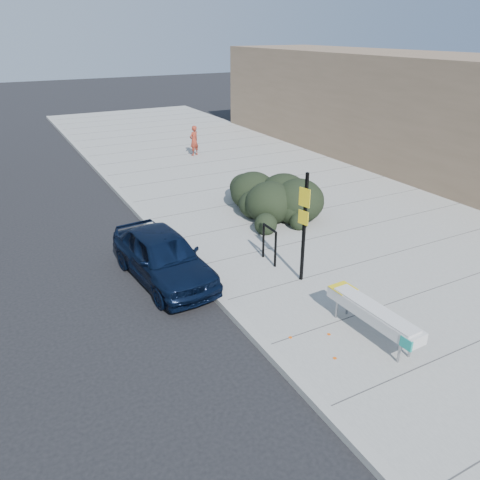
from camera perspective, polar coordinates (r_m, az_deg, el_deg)
The scene contains 9 objects.
ground at distance 11.54m, azimuth -1.99°, elevation -8.07°, with size 120.00×120.00×0.00m, color black.
sidewalk_near at distance 18.00m, azimuth 6.94°, elevation 4.32°, with size 11.20×50.00×0.15m, color gray.
curb_near at distance 15.64m, azimuth -10.18°, elevation 1.00°, with size 0.22×50.00×0.17m, color #9E9E99.
bench at distance 10.34m, azimuth 15.90°, elevation -8.59°, with size 0.58×2.43×0.72m.
bike_rack at distance 13.05m, azimuth 3.61°, elevation -0.13°, with size 0.08×0.73×1.06m.
sign_post at distance 11.77m, azimuth 7.82°, elevation 2.17°, with size 0.15×0.33×2.91m.
hedge at distance 16.79m, azimuth 2.80°, elevation 6.11°, with size 2.10×4.20×1.58m, color black.
sedan_navy at distance 12.57m, azimuth -9.38°, elevation -1.92°, with size 1.63×4.06×1.38m, color black.
pedestrian at distance 24.80m, azimuth -5.62°, elevation 11.97°, with size 0.56×0.37×1.53m, color maroon.
Camera 1 is at (-4.26, -8.76, 6.18)m, focal length 35.00 mm.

